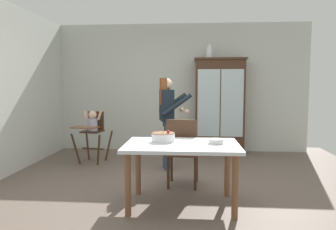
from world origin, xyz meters
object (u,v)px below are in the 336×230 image
at_px(serving_bowl, 216,141).
at_px(dining_chair_far_side, 182,148).
at_px(dining_table, 182,152).
at_px(adult_person, 167,112).
at_px(birthday_cake, 163,137).
at_px(china_cabinet, 219,106).
at_px(high_chair_with_toddler, 92,127).
at_px(ceramic_vase, 209,52).

bearing_deg(serving_bowl, dining_chair_far_side, 123.84).
relative_size(dining_table, dining_chair_far_side, 1.39).
bearing_deg(adult_person, birthday_cake, 169.19).
distance_m(china_cabinet, birthday_cake, 2.98).
height_order(adult_person, dining_chair_far_side, adult_person).
bearing_deg(high_chair_with_toddler, adult_person, -4.98).
xyz_separation_m(high_chair_with_toddler, dining_chair_far_side, (1.69, -1.33, -0.10)).
bearing_deg(serving_bowl, birthday_cake, 172.54).
bearing_deg(birthday_cake, dining_chair_far_side, 68.35).
distance_m(birthday_cake, dining_chair_far_side, 0.62).
relative_size(adult_person, serving_bowl, 8.50).
xyz_separation_m(china_cabinet, birthday_cake, (-0.89, -2.83, -0.19)).
relative_size(ceramic_vase, birthday_cake, 0.96).
xyz_separation_m(ceramic_vase, serving_bowl, (-0.05, -2.92, -1.31)).
bearing_deg(dining_chair_far_side, china_cabinet, -103.22).
relative_size(high_chair_with_toddler, adult_person, 0.62).
xyz_separation_m(ceramic_vase, high_chair_with_toddler, (-2.15, -0.97, -1.42)).
bearing_deg(ceramic_vase, china_cabinet, -0.96).
relative_size(ceramic_vase, high_chair_with_toddler, 0.28).
bearing_deg(china_cabinet, ceramic_vase, 179.04).
bearing_deg(serving_bowl, high_chair_with_toddler, 137.17).
bearing_deg(high_chair_with_toddler, dining_table, -40.52).
xyz_separation_m(ceramic_vase, dining_chair_far_side, (-0.46, -2.30, -1.52)).
xyz_separation_m(dining_table, birthday_cake, (-0.23, 0.12, 0.16)).
height_order(ceramic_vase, dining_chair_far_side, ceramic_vase).
distance_m(serving_bowl, dining_chair_far_side, 0.77).
xyz_separation_m(high_chair_with_toddler, dining_table, (1.70, -1.99, -0.02)).
bearing_deg(ceramic_vase, adult_person, -119.69).
bearing_deg(china_cabinet, adult_person, -126.50).
height_order(high_chair_with_toddler, dining_table, high_chair_with_toddler).
height_order(china_cabinet, birthday_cake, china_cabinet).
distance_m(adult_person, dining_chair_far_side, 1.11).
bearing_deg(china_cabinet, dining_chair_far_side, -106.49).
xyz_separation_m(birthday_cake, serving_bowl, (0.62, -0.08, -0.03)).
height_order(high_chair_with_toddler, birthday_cake, high_chair_with_toddler).
xyz_separation_m(china_cabinet, adult_person, (-0.97, -1.31, -0.02)).
bearing_deg(birthday_cake, adult_person, 93.00).
bearing_deg(dining_table, adult_person, 100.60).
bearing_deg(serving_bowl, dining_table, -173.85).
bearing_deg(ceramic_vase, high_chair_with_toddler, -155.62).
bearing_deg(high_chair_with_toddler, birthday_cake, -42.75).
bearing_deg(serving_bowl, china_cabinet, 84.76).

